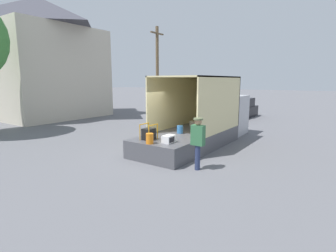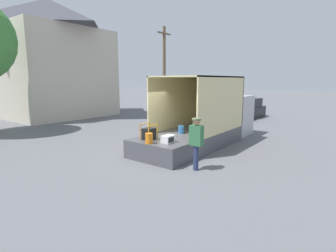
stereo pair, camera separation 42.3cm
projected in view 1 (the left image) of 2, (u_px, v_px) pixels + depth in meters
ground_plane at (170, 155)px, 10.68m from camera, size 160.00×160.00×0.00m
box_truck at (211, 121)px, 13.59m from camera, size 6.37×2.49×3.18m
tailgate_deck at (159, 150)px, 10.02m from camera, size 1.48×2.36×0.72m
microwave at (169, 139)px, 9.65m from camera, size 0.50×0.35×0.27m
portable_generator at (149, 134)px, 10.13m from camera, size 0.56×0.47×0.62m
orange_bucket at (150, 139)px, 9.48m from camera, size 0.27×0.27×0.38m
worker_person at (198, 138)px, 8.71m from camera, size 0.32×0.44×1.77m
pickup_truck_black at (238, 110)px, 21.28m from camera, size 4.92×1.88×1.56m
house_backdrop at (42, 57)px, 21.52m from camera, size 8.11×8.39×9.54m
utility_pole at (157, 69)px, 24.07m from camera, size 1.80×0.28×7.78m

